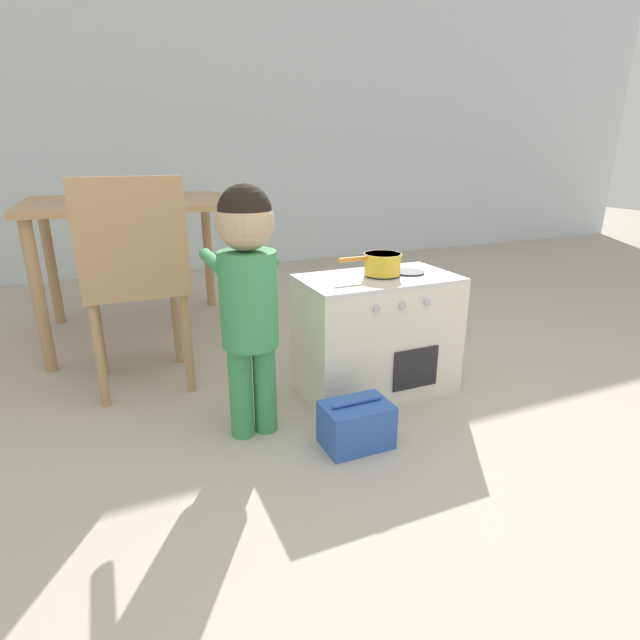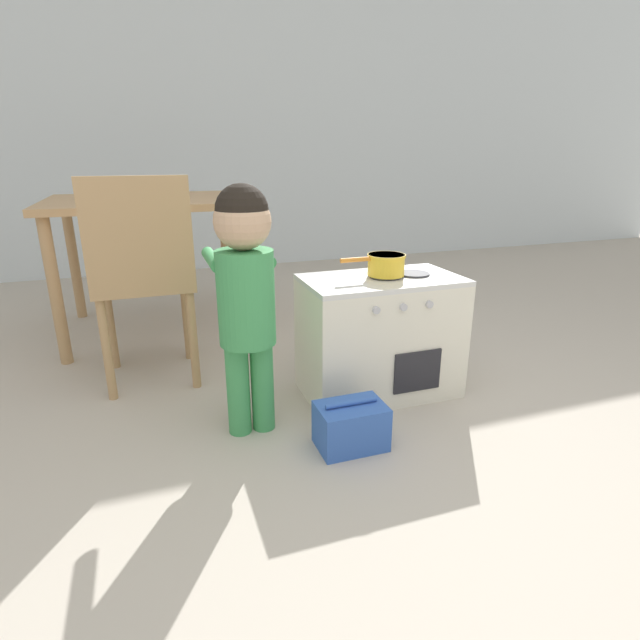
# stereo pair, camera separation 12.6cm
# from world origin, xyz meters

# --- Properties ---
(ground_plane) EXTENTS (16.00, 16.00, 0.00)m
(ground_plane) POSITION_xyz_m (0.00, 0.00, 0.00)
(ground_plane) COLOR #B2A899
(wall_back) EXTENTS (10.00, 0.06, 2.60)m
(wall_back) POSITION_xyz_m (0.00, 3.78, 1.30)
(wall_back) COLOR silver
(wall_back) RESTS_ON ground_plane
(play_kitchen) EXTENTS (0.63, 0.37, 0.50)m
(play_kitchen) POSITION_xyz_m (0.26, 1.09, 0.25)
(play_kitchen) COLOR silver
(play_kitchen) RESTS_ON ground_plane
(toy_pot) EXTENTS (0.27, 0.15, 0.08)m
(toy_pot) POSITION_xyz_m (0.27, 1.09, 0.55)
(toy_pot) COLOR yellow
(toy_pot) RESTS_ON play_kitchen
(child_figure) EXTENTS (0.22, 0.35, 0.88)m
(child_figure) POSITION_xyz_m (-0.31, 0.96, 0.56)
(child_figure) COLOR #3D9351
(child_figure) RESTS_ON ground_plane
(toy_basket) EXTENTS (0.23, 0.16, 0.17)m
(toy_basket) POSITION_xyz_m (-0.02, 0.73, 0.08)
(toy_basket) COLOR #335BB2
(toy_basket) RESTS_ON ground_plane
(dining_table) EXTENTS (1.03, 0.88, 0.73)m
(dining_table) POSITION_xyz_m (-0.58, 2.24, 0.64)
(dining_table) COLOR tan
(dining_table) RESTS_ON ground_plane
(dining_chair_near) EXTENTS (0.40, 0.40, 0.89)m
(dining_chair_near) POSITION_xyz_m (-0.64, 1.48, 0.48)
(dining_chair_near) COLOR tan
(dining_chair_near) RESTS_ON ground_plane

